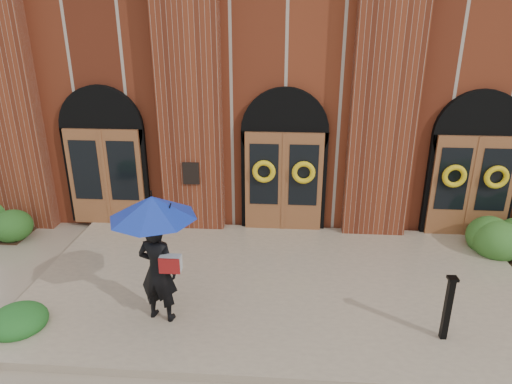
# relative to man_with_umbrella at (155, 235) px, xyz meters

# --- Properties ---
(ground) EXTENTS (90.00, 90.00, 0.00)m
(ground) POSITION_rel_man_with_umbrella_xyz_m (2.08, 1.17, -1.79)
(ground) COLOR gray
(ground) RESTS_ON ground
(landing) EXTENTS (10.00, 5.30, 0.15)m
(landing) POSITION_rel_man_with_umbrella_xyz_m (2.08, 1.32, -1.71)
(landing) COLOR tan
(landing) RESTS_ON ground
(church_building) EXTENTS (16.20, 12.53, 7.00)m
(church_building) POSITION_rel_man_with_umbrella_xyz_m (2.08, 9.95, 1.71)
(church_building) COLOR maroon
(church_building) RESTS_ON ground
(man_with_umbrella) EXTENTS (1.74, 1.74, 2.34)m
(man_with_umbrella) POSITION_rel_man_with_umbrella_xyz_m (0.00, 0.00, 0.00)
(man_with_umbrella) COLOR black
(man_with_umbrella) RESTS_ON landing
(metal_post) EXTENTS (0.17, 0.17, 1.18)m
(metal_post) POSITION_rel_man_with_umbrella_xyz_m (4.87, -0.20, -1.02)
(metal_post) COLOR black
(metal_post) RESTS_ON landing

